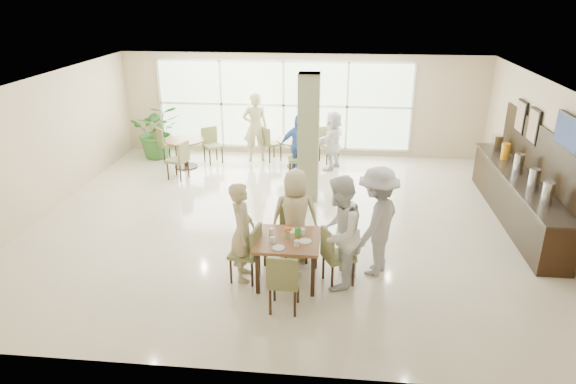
# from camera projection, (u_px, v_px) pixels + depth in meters

# --- Properties ---
(ground) EXTENTS (10.00, 10.00, 0.00)m
(ground) POSITION_uv_depth(u_px,v_px,m) (284.00, 220.00, 10.54)
(ground) COLOR beige
(ground) RESTS_ON ground
(room_shell) EXTENTS (10.00, 10.00, 10.00)m
(room_shell) POSITION_uv_depth(u_px,v_px,m) (284.00, 140.00, 9.90)
(room_shell) COLOR white
(room_shell) RESTS_ON ground
(window_bank) EXTENTS (7.00, 0.04, 7.00)m
(window_bank) POSITION_uv_depth(u_px,v_px,m) (284.00, 105.00, 14.18)
(window_bank) COLOR silver
(window_bank) RESTS_ON ground
(column) EXTENTS (0.45, 0.45, 2.80)m
(column) POSITION_uv_depth(u_px,v_px,m) (308.00, 138.00, 11.09)
(column) COLOR #7B825A
(column) RESTS_ON ground
(main_table) EXTENTS (1.01, 1.01, 0.75)m
(main_table) POSITION_uv_depth(u_px,v_px,m) (288.00, 244.00, 8.13)
(main_table) COLOR brown
(main_table) RESTS_ON ground
(round_table_left) EXTENTS (1.00, 1.00, 0.75)m
(round_table_left) POSITION_uv_depth(u_px,v_px,m) (185.00, 147.00, 13.42)
(round_table_left) COLOR brown
(round_table_left) RESTS_ON ground
(round_table_right) EXTENTS (1.16, 1.16, 0.75)m
(round_table_right) POSITION_uv_depth(u_px,v_px,m) (298.00, 145.00, 13.46)
(round_table_right) COLOR brown
(round_table_right) RESTS_ON ground
(chairs_main_table) EXTENTS (2.06, 1.99, 0.95)m
(chairs_main_table) POSITION_uv_depth(u_px,v_px,m) (291.00, 255.00, 8.16)
(chairs_main_table) COLOR brown
(chairs_main_table) RESTS_ON ground
(chairs_table_left) EXTENTS (1.94, 1.94, 0.95)m
(chairs_table_left) POSITION_uv_depth(u_px,v_px,m) (186.00, 150.00, 13.46)
(chairs_table_left) COLOR brown
(chairs_table_left) RESTS_ON ground
(chairs_table_right) EXTENTS (2.19, 1.88, 0.95)m
(chairs_table_right) POSITION_uv_depth(u_px,v_px,m) (299.00, 149.00, 13.52)
(chairs_table_right) COLOR brown
(chairs_table_right) RESTS_ON ground
(tabletop_clutter) EXTENTS (0.70, 0.81, 0.21)m
(tabletop_clutter) POSITION_uv_depth(u_px,v_px,m) (289.00, 236.00, 8.06)
(tabletop_clutter) COLOR white
(tabletop_clutter) RESTS_ON main_table
(buffet_counter) EXTENTS (0.64, 4.70, 1.95)m
(buffet_counter) POSITION_uv_depth(u_px,v_px,m) (518.00, 194.00, 10.36)
(buffet_counter) COLOR black
(buffet_counter) RESTS_ON ground
(wall_tv) EXTENTS (0.06, 1.00, 0.58)m
(wall_tv) POSITION_uv_depth(u_px,v_px,m) (568.00, 132.00, 8.72)
(wall_tv) COLOR black
(wall_tv) RESTS_ON ground
(framed_art_a) EXTENTS (0.05, 0.55, 0.70)m
(framed_art_a) POSITION_uv_depth(u_px,v_px,m) (534.00, 126.00, 10.31)
(framed_art_a) COLOR black
(framed_art_a) RESTS_ON ground
(framed_art_b) EXTENTS (0.05, 0.55, 0.70)m
(framed_art_b) POSITION_uv_depth(u_px,v_px,m) (521.00, 117.00, 11.04)
(framed_art_b) COLOR black
(framed_art_b) RESTS_ON ground
(potted_plant) EXTENTS (1.72, 1.72, 1.51)m
(potted_plant) POSITION_uv_depth(u_px,v_px,m) (157.00, 131.00, 14.15)
(potted_plant) COLOR #356D2B
(potted_plant) RESTS_ON ground
(teen_left) EXTENTS (0.47, 0.65, 1.66)m
(teen_left) POSITION_uv_depth(u_px,v_px,m) (242.00, 232.00, 8.15)
(teen_left) COLOR tan
(teen_left) RESTS_ON ground
(teen_far) EXTENTS (0.85, 0.54, 1.64)m
(teen_far) POSITION_uv_depth(u_px,v_px,m) (295.00, 216.00, 8.74)
(teen_far) COLOR tan
(teen_far) RESTS_ON ground
(teen_right) EXTENTS (0.91, 1.05, 1.84)m
(teen_right) POSITION_uv_depth(u_px,v_px,m) (339.00, 233.00, 7.91)
(teen_right) COLOR white
(teen_right) RESTS_ON ground
(teen_standing) EXTENTS (1.16, 1.38, 1.85)m
(teen_standing) POSITION_uv_depth(u_px,v_px,m) (377.00, 221.00, 8.28)
(teen_standing) COLOR #A5A5A7
(teen_standing) RESTS_ON ground
(adult_a) EXTENTS (1.03, 0.73, 1.58)m
(adult_a) POSITION_uv_depth(u_px,v_px,m) (298.00, 146.00, 12.64)
(adult_a) COLOR #3C6BB6
(adult_a) RESTS_ON ground
(adult_b) EXTENTS (1.15, 1.55, 1.53)m
(adult_b) POSITION_uv_depth(u_px,v_px,m) (333.00, 140.00, 13.24)
(adult_b) COLOR white
(adult_b) RESTS_ON ground
(adult_standing) EXTENTS (0.78, 0.61, 1.88)m
(adult_standing) POSITION_uv_depth(u_px,v_px,m) (255.00, 127.00, 13.78)
(adult_standing) COLOR tan
(adult_standing) RESTS_ON ground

